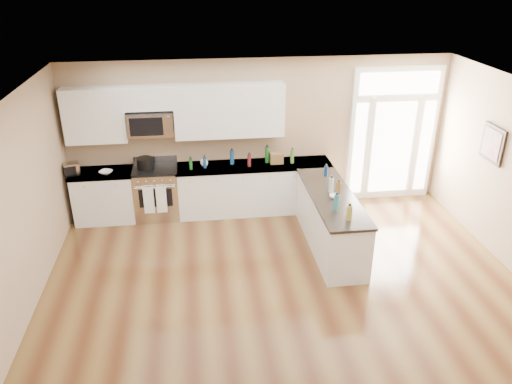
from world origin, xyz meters
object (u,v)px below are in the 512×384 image
(stockpot, at_px, (145,163))
(toaster_oven, at_px, (72,169))
(peninsula_cabinet, at_px, (330,223))
(kitchen_range, at_px, (157,192))

(stockpot, height_order, toaster_oven, stockpot)
(peninsula_cabinet, height_order, kitchen_range, kitchen_range)
(kitchen_range, bearing_deg, stockpot, 169.84)
(kitchen_range, relative_size, toaster_oven, 4.26)
(peninsula_cabinet, height_order, stockpot, stockpot)
(kitchen_range, relative_size, stockpot, 3.82)
(kitchen_range, height_order, toaster_oven, toaster_oven)
(peninsula_cabinet, bearing_deg, kitchen_range, 153.22)
(peninsula_cabinet, distance_m, stockpot, 3.43)
(toaster_oven, bearing_deg, stockpot, -13.09)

